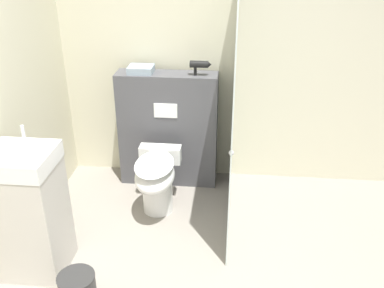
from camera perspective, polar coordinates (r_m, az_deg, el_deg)
name	(u,v)px	position (r m, az deg, el deg)	size (l,w,h in m)	color
wall_back	(199,57)	(4.16, 0.90, 11.56)	(8.00, 0.06, 2.50)	beige
partition_panel	(168,129)	(4.22, -3.18, 1.96)	(0.96, 0.26, 1.14)	#4C4C51
shower_glass	(233,110)	(3.51, 5.48, 4.52)	(0.04, 1.42, 2.03)	silver
toilet	(156,179)	(3.83, -4.77, -4.66)	(0.38, 0.63, 0.55)	white
sink_vanity	(30,212)	(3.34, -20.77, -8.53)	(0.45, 0.43, 1.14)	beige
hair_drier	(200,65)	(3.92, 1.04, 10.52)	(0.20, 0.06, 0.14)	black
folded_towel	(141,69)	(4.05, -6.83, 9.86)	(0.23, 0.20, 0.06)	#8C9EAD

